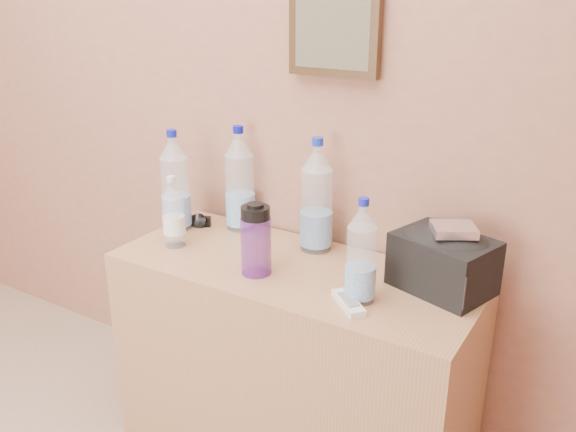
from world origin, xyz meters
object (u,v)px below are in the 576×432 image
object	(u,v)px
pet_large_c	(317,201)
ac_remote	(348,303)
dresser	(293,365)
pet_large_d	(361,256)
pet_small	(173,216)
nalgene_bottle	(256,239)
pet_large_b	(240,184)
foil_packet	(454,229)
toiletry_bag	(444,260)
pet_large_a	(175,186)
sunglasses	(191,220)

from	to	relation	value
pet_large_c	ac_remote	bearing A→B (deg)	-47.88
pet_large_c	ac_remote	xyz separation A→B (m)	(0.26, -0.29, -0.16)
dresser	pet_large_d	xyz separation A→B (m)	(0.26, -0.08, 0.49)
pet_small	nalgene_bottle	world-z (taller)	pet_small
dresser	pet_large_b	world-z (taller)	pet_large_b
pet_small	foil_packet	xyz separation A→B (m)	(0.89, 0.15, 0.09)
pet_large_c	ac_remote	size ratio (longest dim) A/B	2.66
pet_small	ac_remote	xyz separation A→B (m)	(0.68, -0.07, -0.10)
toiletry_bag	pet_large_b	bearing A→B (deg)	-168.76
pet_large_a	foil_packet	bearing A→B (deg)	1.73
sunglasses	foil_packet	size ratio (longest dim) A/B	1.25
dresser	pet_large_a	bearing A→B (deg)	173.28
pet_large_c	pet_large_b	bearing A→B (deg)	175.99
dresser	toiletry_bag	bearing A→B (deg)	13.09
toiletry_bag	ac_remote	bearing A→B (deg)	-110.90
pet_small	sunglasses	world-z (taller)	pet_small
pet_large_b	foil_packet	xyz separation A→B (m)	(0.79, -0.09, 0.03)
sunglasses	toiletry_bag	world-z (taller)	toiletry_bag
pet_small	nalgene_bottle	bearing A→B (deg)	-4.89
pet_large_a	pet_large_b	distance (m)	0.23
dresser	pet_large_a	world-z (taller)	pet_large_a
pet_large_a	ac_remote	bearing A→B (deg)	-13.87
foil_packet	sunglasses	bearing A→B (deg)	178.96
pet_small	ac_remote	distance (m)	0.69
toiletry_bag	nalgene_bottle	bearing A→B (deg)	-141.94
pet_large_a	ac_remote	size ratio (longest dim) A/B	2.54
nalgene_bottle	foil_packet	distance (m)	0.57
pet_large_d	nalgene_bottle	xyz separation A→B (m)	(-0.34, -0.01, -0.02)
nalgene_bottle	pet_large_b	bearing A→B (deg)	132.88
pet_large_b	pet_large_a	bearing A→B (deg)	-147.23
pet_large_c	pet_large_d	world-z (taller)	pet_large_c
pet_small	nalgene_bottle	distance (m)	0.35
nalgene_bottle	toiletry_bag	bearing A→B (deg)	20.69
pet_large_d	ac_remote	xyz separation A→B (m)	(-0.01, -0.05, -0.12)
sunglasses	foil_packet	xyz separation A→B (m)	(0.96, -0.02, 0.17)
pet_large_d	pet_large_c	bearing A→B (deg)	138.38
toiletry_bag	pet_small	bearing A→B (deg)	-151.91
sunglasses	ac_remote	world-z (taller)	sunglasses
dresser	pet_large_b	xyz separation A→B (m)	(-0.33, 0.18, 0.52)
pet_large_b	pet_large_c	bearing A→B (deg)	-4.01
dresser	toiletry_bag	world-z (taller)	toiletry_bag
pet_small	foil_packet	world-z (taller)	pet_small
dresser	pet_large_c	world-z (taller)	pet_large_c
pet_large_a	dresser	bearing A→B (deg)	-6.72
pet_small	sunglasses	bearing A→B (deg)	112.99
pet_small	pet_large_b	bearing A→B (deg)	68.94
pet_large_b	pet_small	distance (m)	0.27
pet_large_c	foil_packet	size ratio (longest dim) A/B	3.25
pet_large_d	nalgene_bottle	size ratio (longest dim) A/B	1.34
pet_large_d	ac_remote	bearing A→B (deg)	-102.19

